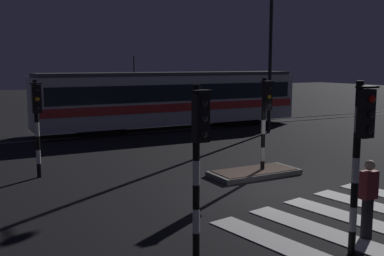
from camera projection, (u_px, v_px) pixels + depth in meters
The scene contains 12 objects.
ground_plane at pixel (278, 191), 13.33m from camera, with size 120.00×120.00×0.00m, color black.
rail_near at pixel (128, 134), 24.20m from camera, with size 80.00×0.12×0.03m, color #59595E.
rail_far at pixel (119, 130), 25.45m from camera, with size 80.00×0.12×0.03m, color #59595E.
crosswalk_zebra at pixel (350, 218), 10.96m from camera, with size 6.38×4.55×0.02m.
traffic_island at pixel (254, 173), 15.20m from camera, with size 3.03×1.36×0.18m.
traffic_light_median_centre at pixel (265, 112), 14.94m from camera, with size 0.36×0.42×3.25m.
traffic_light_corner_far_left at pixel (37, 114), 14.55m from camera, with size 0.36×0.42×3.20m.
traffic_light_kerb_mid_left at pixel (361, 143), 8.47m from camera, with size 0.36×0.42×3.39m.
traffic_light_corner_near_left at pixel (199, 146), 8.41m from camera, with size 0.36×0.42×3.32m.
street_lamp_trackside_right at pixel (273, 40), 23.81m from camera, with size 0.44×1.21×7.97m.
tram at pixel (173, 98), 26.00m from camera, with size 15.73×2.58×4.15m.
pedestrian_waiting_at_kerb at pixel (368, 199), 9.56m from camera, with size 0.36×0.24×1.71m.
Camera 1 is at (-8.40, -10.17, 3.69)m, focal length 42.38 mm.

